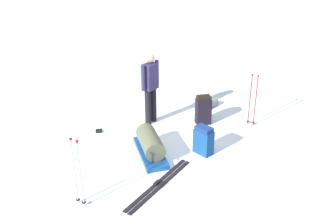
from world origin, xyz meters
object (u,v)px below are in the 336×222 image
Objects in this scene: ski_pair_near at (159,184)px; ski_poles_planted_far at (253,97)px; gear_sled at (150,145)px; backpack_bright at (204,140)px; ski_pair_far at (99,132)px; sleeping_mat_rolled at (210,105)px; ski_poles_planted_near at (77,169)px; skier_standing at (150,85)px; backpack_large_dark at (203,110)px.

ski_pair_near is 3.24m from ski_poles_planted_far.
ski_poles_planted_far reaches higher than gear_sled.
ski_poles_planted_far is at bearing 95.16° from backpack_bright.
ski_pair_far is (-2.41, 0.26, 0.00)m from ski_pair_near.
sleeping_mat_rolled is (-0.76, 2.56, -0.13)m from gear_sled.
sleeping_mat_rolled is at bearing 105.43° from ski_poles_planted_near.
skier_standing reaches higher than ski_pair_far.
sleeping_mat_rolled is at bearing 118.35° from ski_pair_near.
skier_standing is 1.57m from ski_pair_far.
gear_sled is (-0.50, -2.61, -0.47)m from ski_poles_planted_far.
skier_standing is 1.88m from sleeping_mat_rolled.
ski_pair_far is 1.54m from gear_sled.
gear_sled is at bearing -39.40° from skier_standing.
sleeping_mat_rolled reaches higher than ski_pair_far.
ski_poles_planted_far reaches higher than backpack_large_dark.
ski_pair_near is 1.47× the size of ski_poles_planted_near.
sleeping_mat_rolled is at bearing 77.56° from skier_standing.
ski_poles_planted_far is 1.40m from sleeping_mat_rolled.
backpack_bright is (2.16, 1.13, 0.28)m from ski_pair_far.
skier_standing is 2.36m from ski_poles_planted_far.
ski_pair_near is 3.52m from sleeping_mat_rolled.
sleeping_mat_rolled is (-1.42, 1.71, -0.20)m from backpack_bright.
sleeping_mat_rolled reaches higher than ski_pair_near.
gear_sled is at bearing 10.63° from ski_pair_far.
skier_standing is at bearing 119.65° from ski_poles_planted_near.
ski_poles_planted_far is (-0.41, 3.14, 0.68)m from ski_pair_near.
ski_pair_near is at bearing -61.65° from sleeping_mat_rolled.
ski_poles_planted_far is at bearing 89.40° from ski_poles_planted_near.
ski_poles_planted_near reaches higher than ski_poles_planted_far.
ski_poles_planted_near is at bearing -76.14° from gear_sled.
backpack_bright is (0.93, -0.96, -0.05)m from backpack_large_dark.
backpack_large_dark is 1.83m from gear_sled.
ski_pair_near is 1.15× the size of ski_pair_far.
skier_standing is 1.37m from backpack_large_dark.
skier_standing is 1.62m from gear_sled.
gear_sled is at bearing -100.93° from ski_poles_planted_far.
sleeping_mat_rolled is (-1.67, 3.09, 0.08)m from ski_pair_near.
gear_sled is (-0.91, 0.54, 0.21)m from ski_pair_near.
skier_standing is 1.90m from backpack_bright.
backpack_large_dark is at bearing 46.05° from skier_standing.
backpack_large_dark is at bearing 59.45° from ski_pair_far.
backpack_bright is 0.48× the size of ski_poles_planted_near.
sleeping_mat_rolled is (-1.22, 4.41, -0.60)m from ski_poles_planted_near.
ski_poles_planted_far reaches higher than ski_pair_far.
backpack_large_dark is (-1.18, 2.34, 0.33)m from ski_pair_near.
skier_standing is at bearing -102.44° from sleeping_mat_rolled.
gear_sled reaches higher than ski_pair_near.
ski_pair_near is at bearing 70.90° from ski_poles_planted_near.
ski_poles_planted_far is 2.70m from gear_sled.
backpack_large_dark is 1.27× the size of sleeping_mat_rolled.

